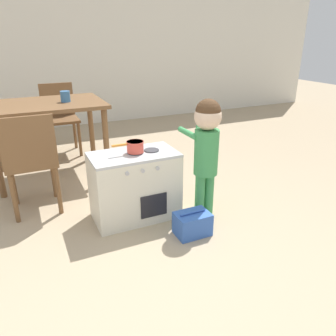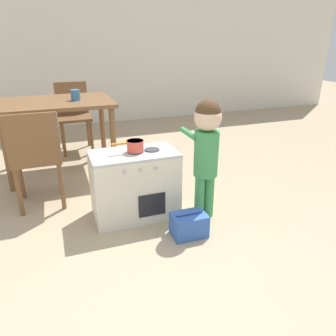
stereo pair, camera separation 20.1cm
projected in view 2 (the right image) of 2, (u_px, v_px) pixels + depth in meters
ground_plane at (136, 300)px, 1.80m from camera, size 16.00×16.00×0.00m
wall_back at (63, 38)px, 4.81m from camera, size 10.00×0.06×2.60m
play_kitchen at (135, 185)px, 2.56m from camera, size 0.65×0.38×0.54m
toy_pot at (135, 145)px, 2.44m from camera, size 0.24×0.13×0.08m
child_figure at (206, 142)px, 2.40m from camera, size 0.21×0.37×0.94m
toy_basket at (189, 225)px, 2.36m from camera, size 0.25×0.18×0.19m
dining_table at (57, 111)px, 3.26m from camera, size 1.09×0.78×0.75m
dining_chair_near at (36, 157)px, 2.62m from camera, size 0.38×0.38×0.82m
dining_chair_far at (74, 114)px, 4.00m from camera, size 0.38×0.38×0.82m
cup_on_table at (75, 95)px, 3.23m from camera, size 0.09×0.09×0.10m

